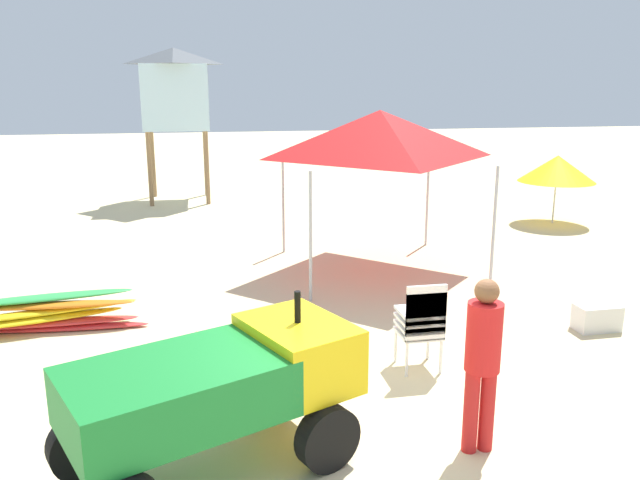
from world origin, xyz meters
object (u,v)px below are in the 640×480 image
object	(u,v)px
surfboard_pile	(45,314)
lifeguard_near_left	(483,355)
stacked_plastic_chairs	(422,320)
lifeguard_tower	(175,89)
cooler_box	(597,318)
popup_canopy	(380,134)
beach_umbrella_left	(557,169)
traffic_cone_near	(197,350)
utility_cart	(220,387)

from	to	relation	value
surfboard_pile	lifeguard_near_left	distance (m)	6.08
stacked_plastic_chairs	lifeguard_near_left	world-z (taller)	lifeguard_near_left
lifeguard_tower	cooler_box	size ratio (longest dim) A/B	7.21
cooler_box	popup_canopy	bearing A→B (deg)	121.82
lifeguard_tower	beach_umbrella_left	world-z (taller)	lifeguard_tower
beach_umbrella_left	lifeguard_tower	bearing A→B (deg)	151.00
lifeguard_tower	beach_umbrella_left	size ratio (longest dim) A/B	2.36
stacked_plastic_chairs	lifeguard_near_left	size ratio (longest dim) A/B	0.66
stacked_plastic_chairs	lifeguard_tower	bearing A→B (deg)	103.70
beach_umbrella_left	traffic_cone_near	bearing A→B (deg)	-142.36
surfboard_pile	lifeguard_tower	world-z (taller)	lifeguard_tower
lifeguard_tower	traffic_cone_near	size ratio (longest dim) A/B	8.66
traffic_cone_near	utility_cart	bearing A→B (deg)	-84.54
stacked_plastic_chairs	surfboard_pile	world-z (taller)	stacked_plastic_chairs
popup_canopy	beach_umbrella_left	size ratio (longest dim) A/B	1.70
lifeguard_tower	surfboard_pile	bearing A→B (deg)	-99.53
stacked_plastic_chairs	traffic_cone_near	size ratio (longest dim) A/B	2.23
cooler_box	stacked_plastic_chairs	bearing A→B (deg)	-165.10
traffic_cone_near	cooler_box	distance (m)	5.45
stacked_plastic_chairs	lifeguard_near_left	xyz separation A→B (m)	(-0.06, -1.69, 0.31)
lifeguard_tower	cooler_box	world-z (taller)	lifeguard_tower
surfboard_pile	lifeguard_near_left	xyz separation A→B (m)	(4.60, -3.91, 0.72)
stacked_plastic_chairs	lifeguard_near_left	distance (m)	1.72
lifeguard_near_left	popup_canopy	size ratio (longest dim) A/B	0.54
cooler_box	traffic_cone_near	bearing A→B (deg)	-177.77
stacked_plastic_chairs	popup_canopy	world-z (taller)	popup_canopy
lifeguard_near_left	cooler_box	size ratio (longest dim) A/B	2.80
stacked_plastic_chairs	beach_umbrella_left	world-z (taller)	beach_umbrella_left
lifeguard_tower	cooler_box	bearing A→B (deg)	-63.02
traffic_cone_near	cooler_box	xyz separation A→B (m)	(5.45, 0.21, -0.07)
utility_cart	cooler_box	xyz separation A→B (m)	(5.25, 2.28, -0.61)
utility_cart	stacked_plastic_chairs	size ratio (longest dim) A/B	2.53
lifeguard_near_left	traffic_cone_near	xyz separation A→B (m)	(-2.54, 2.24, -0.71)
traffic_cone_near	cooler_box	world-z (taller)	traffic_cone_near
utility_cart	lifeguard_near_left	bearing A→B (deg)	-4.33
surfboard_pile	lifeguard_near_left	size ratio (longest dim) A/B	1.62
beach_umbrella_left	cooler_box	xyz separation A→B (m)	(-3.19, -6.45, -1.16)
utility_cart	lifeguard_tower	distance (m)	13.94
beach_umbrella_left	popup_canopy	bearing A→B (deg)	-150.96
lifeguard_near_left	cooler_box	world-z (taller)	lifeguard_near_left
popup_canopy	lifeguard_tower	xyz separation A→B (m)	(-3.67, 7.97, 0.71)
popup_canopy	surfboard_pile	bearing A→B (deg)	-159.30
lifeguard_near_left	cooler_box	xyz separation A→B (m)	(2.91, 2.45, -0.78)
popup_canopy	lifeguard_tower	distance (m)	8.80
lifeguard_tower	utility_cart	bearing A→B (deg)	-87.60
lifeguard_near_left	cooler_box	distance (m)	3.88
surfboard_pile	utility_cart	bearing A→B (deg)	-58.92
lifeguard_near_left	beach_umbrella_left	size ratio (longest dim) A/B	0.92
lifeguard_near_left	beach_umbrella_left	bearing A→B (deg)	55.60
lifeguard_tower	traffic_cone_near	distance (m)	12.03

